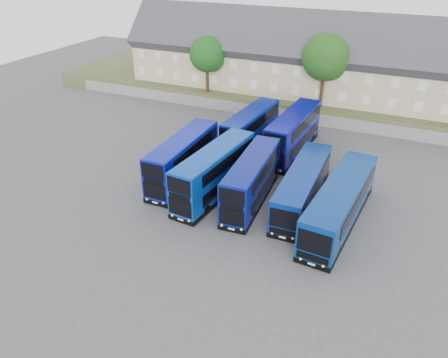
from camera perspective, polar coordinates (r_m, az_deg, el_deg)
ground at (r=37.99m, az=0.17°, el=-4.79°), size 120.00×120.00×0.00m
retaining_wall at (r=58.07m, az=10.03°, el=7.98°), size 70.00×0.40×1.50m
earth_bank at (r=67.22m, az=12.37°, el=10.89°), size 80.00×20.00×2.00m
terrace_row at (r=61.95m, az=12.04°, el=14.80°), size 54.00×10.40×11.20m
dd_front_left at (r=42.75m, az=-5.36°, el=2.50°), size 2.72×11.08×4.38m
dd_front_mid at (r=40.01m, az=-1.28°, el=0.74°), size 3.59×11.42×4.47m
dd_front_right at (r=39.03m, az=3.61°, el=-0.28°), size 3.14×10.79×4.23m
dd_rear_left at (r=49.77m, az=3.48°, el=6.43°), size 3.19×10.84×4.25m
dd_rear_right at (r=48.75m, az=8.97°, el=5.81°), size 3.22×11.55×4.54m
coach_east_a at (r=39.43m, az=10.20°, el=-1.10°), size 2.97×12.47×3.39m
coach_east_b at (r=37.36m, az=14.87°, el=-3.25°), size 3.88×13.60×3.67m
tree_west at (r=61.83m, az=-2.07°, el=15.80°), size 4.80×4.80×7.65m
tree_mid at (r=56.99m, az=13.26°, el=14.99°), size 5.76×5.76×9.18m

